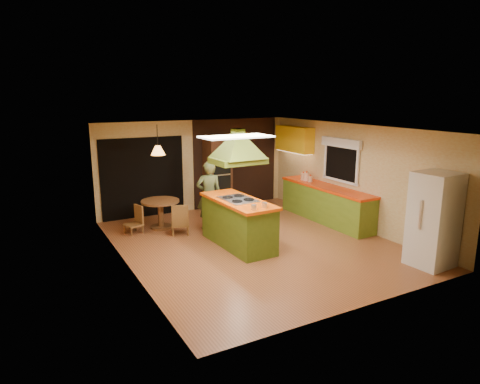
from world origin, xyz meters
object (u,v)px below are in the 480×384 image
man (209,195)px  canister_large (306,177)px  refrigerator (434,220)px  dining_table (160,209)px  kitchen_island (238,222)px  wall_oven (218,175)px

man → canister_large: size_ratio=7.58×
refrigerator → dining_table: refrigerator is taller
kitchen_island → canister_large: 3.10m
wall_oven → dining_table: size_ratio=2.15×
canister_large → wall_oven: bearing=139.9°
kitchen_island → refrigerator: refrigerator is taller
wall_oven → dining_table: wall_oven is taller
wall_oven → canister_large: 2.45m
refrigerator → canister_large: 4.00m
refrigerator → dining_table: size_ratio=1.96×
canister_large → kitchen_island: bearing=-155.0°
kitchen_island → wall_oven: 3.05m
wall_oven → canister_large: bearing=-42.3°
kitchen_island → canister_large: canister_large is taller
man → canister_large: 2.83m
man → canister_large: bearing=-165.4°
dining_table → kitchen_island: bearing=-61.7°
man → dining_table: bearing=-14.5°
man → wall_oven: 1.78m
wall_oven → dining_table: bearing=-157.9°
man → canister_large: (2.83, -0.08, 0.20)m
man → refrigerator: size_ratio=0.92×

